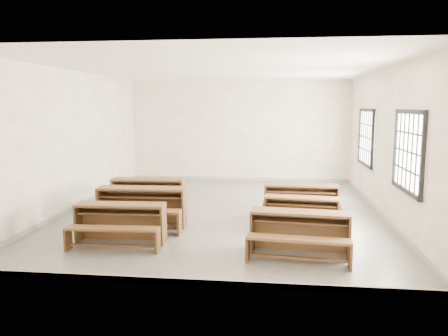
# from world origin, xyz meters

# --- Properties ---
(room) EXTENTS (8.50, 8.50, 3.20)m
(room) POSITION_xyz_m (0.09, 0.00, 2.14)
(room) COLOR gray
(room) RESTS_ON ground
(desk_set_0) EXTENTS (1.59, 0.88, 0.70)m
(desk_set_0) POSITION_xyz_m (-1.53, -2.56, 0.41)
(desk_set_0) COLOR brown
(desk_set_0) RESTS_ON ground
(desk_set_1) EXTENTS (1.78, 0.96, 0.79)m
(desk_set_1) POSITION_xyz_m (-1.49, -1.48, 0.46)
(desk_set_1) COLOR brown
(desk_set_1) RESTS_ON ground
(desk_set_2) EXTENTS (1.68, 0.92, 0.74)m
(desk_set_2) POSITION_xyz_m (-1.74, -0.16, 0.43)
(desk_set_2) COLOR brown
(desk_set_2) RESTS_ON ground
(desk_set_3) EXTENTS (1.66, 0.97, 0.71)m
(desk_set_3) POSITION_xyz_m (1.55, -2.82, 0.41)
(desk_set_3) COLOR brown
(desk_set_3) RESTS_ON ground
(desk_set_4) EXTENTS (1.51, 0.90, 0.64)m
(desk_set_4) POSITION_xyz_m (1.66, -1.34, 0.38)
(desk_set_4) COLOR brown
(desk_set_4) RESTS_ON ground
(desk_set_5) EXTENTS (1.61, 0.88, 0.71)m
(desk_set_5) POSITION_xyz_m (1.72, -0.34, 0.42)
(desk_set_5) COLOR brown
(desk_set_5) RESTS_ON ground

